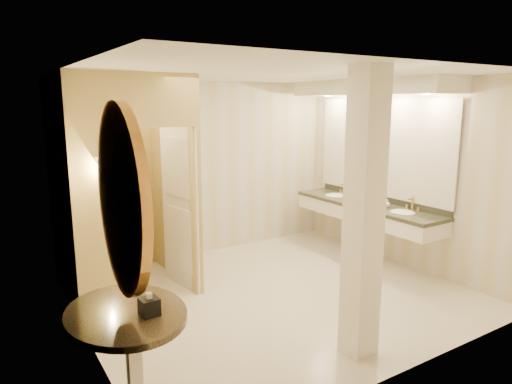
% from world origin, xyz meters
% --- Properties ---
extents(floor, '(4.50, 4.50, 0.00)m').
position_xyz_m(floor, '(0.00, 0.00, 0.00)').
color(floor, beige).
rests_on(floor, ground).
extents(ceiling, '(4.50, 4.50, 0.00)m').
position_xyz_m(ceiling, '(0.00, 0.00, 2.70)').
color(ceiling, white).
rests_on(ceiling, wall_back).
extents(wall_back, '(4.50, 0.02, 2.70)m').
position_xyz_m(wall_back, '(0.00, 2.00, 1.35)').
color(wall_back, beige).
rests_on(wall_back, floor).
extents(wall_front, '(4.50, 0.02, 2.70)m').
position_xyz_m(wall_front, '(0.00, -2.00, 1.35)').
color(wall_front, beige).
rests_on(wall_front, floor).
extents(wall_left, '(0.02, 4.00, 2.70)m').
position_xyz_m(wall_left, '(-2.25, 0.00, 1.35)').
color(wall_left, beige).
rests_on(wall_left, floor).
extents(wall_right, '(0.02, 4.00, 2.70)m').
position_xyz_m(wall_right, '(2.25, 0.00, 1.35)').
color(wall_right, beige).
rests_on(wall_right, floor).
extents(toilet_closet, '(1.50, 1.55, 2.70)m').
position_xyz_m(toilet_closet, '(-1.11, 0.97, 1.39)').
color(toilet_closet, tan).
rests_on(toilet_closet, floor).
extents(wall_sconce, '(0.14, 0.14, 0.42)m').
position_xyz_m(wall_sconce, '(-1.93, 0.43, 1.73)').
color(wall_sconce, '#C3873E').
rests_on(wall_sconce, toilet_closet).
extents(vanity, '(0.75, 2.74, 2.09)m').
position_xyz_m(vanity, '(1.98, 0.40, 1.63)').
color(vanity, white).
rests_on(vanity, floor).
extents(console_shelf, '(1.07, 1.07, 1.98)m').
position_xyz_m(console_shelf, '(-2.21, -1.29, 1.35)').
color(console_shelf, black).
rests_on(console_shelf, floor).
extents(pillar, '(0.27, 0.27, 2.70)m').
position_xyz_m(pillar, '(-0.09, -1.53, 1.35)').
color(pillar, white).
rests_on(pillar, floor).
extents(tissue_box, '(0.14, 0.14, 0.13)m').
position_xyz_m(tissue_box, '(-2.10, -1.45, 0.94)').
color(tissue_box, black).
rests_on(tissue_box, console_shelf).
extents(toilet, '(0.59, 0.78, 0.71)m').
position_xyz_m(toilet, '(-1.81, 1.54, 0.35)').
color(toilet, white).
rests_on(toilet, floor).
extents(soap_bottle_a, '(0.08, 0.08, 0.14)m').
position_xyz_m(soap_bottle_a, '(1.91, 0.79, 0.95)').
color(soap_bottle_a, beige).
rests_on(soap_bottle_a, vanity).
extents(soap_bottle_b, '(0.11, 0.11, 0.12)m').
position_xyz_m(soap_bottle_b, '(1.98, 0.02, 0.93)').
color(soap_bottle_b, silver).
rests_on(soap_bottle_b, vanity).
extents(soap_bottle_c, '(0.08, 0.08, 0.20)m').
position_xyz_m(soap_bottle_c, '(1.87, 0.80, 0.97)').
color(soap_bottle_c, '#C6B28C').
rests_on(soap_bottle_c, vanity).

